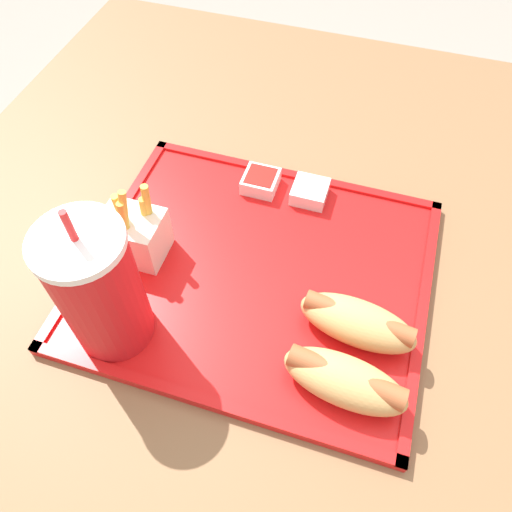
{
  "coord_description": "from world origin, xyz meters",
  "views": [
    {
      "loc": [
        -0.06,
        0.29,
        1.24
      ],
      "look_at": [
        0.04,
        -0.03,
        0.77
      ],
      "focal_mm": 35.0,
      "sensor_mm": 36.0,
      "label": 1
    }
  ],
  "objects": [
    {
      "name": "ground_plane",
      "position": [
        0.0,
        0.0,
        0.0
      ],
      "size": [
        8.0,
        8.0,
        0.0
      ],
      "primitive_type": "plane",
      "color": "gray"
    },
    {
      "name": "dining_table",
      "position": [
        0.0,
        0.0,
        0.36
      ],
      "size": [
        1.04,
        1.19,
        0.73
      ],
      "color": "brown",
      "rests_on": "ground_plane"
    },
    {
      "name": "food_tray",
      "position": [
        0.04,
        -0.03,
        0.73
      ],
      "size": [
        0.41,
        0.35,
        0.01
      ],
      "color": "red",
      "rests_on": "dining_table"
    },
    {
      "name": "soda_cup",
      "position": [
        0.16,
        0.09,
        0.82
      ],
      "size": [
        0.09,
        0.09,
        0.2
      ],
      "color": "red",
      "rests_on": "food_tray"
    },
    {
      "name": "hot_dog_far",
      "position": [
        -0.09,
        0.08,
        0.76
      ],
      "size": [
        0.13,
        0.07,
        0.05
      ],
      "color": "tan",
      "rests_on": "food_tray"
    },
    {
      "name": "hot_dog_near",
      "position": [
        -0.09,
        0.01,
        0.76
      ],
      "size": [
        0.13,
        0.07,
        0.05
      ],
      "color": "tan",
      "rests_on": "food_tray"
    },
    {
      "name": "fries_carton",
      "position": [
        0.19,
        -0.02,
        0.77
      ],
      "size": [
        0.07,
        0.06,
        0.11
      ],
      "color": "silver",
      "rests_on": "food_tray"
    },
    {
      "name": "sauce_cup_mayo",
      "position": [
        0.01,
        -0.17,
        0.75
      ],
      "size": [
        0.05,
        0.05,
        0.02
      ],
      "color": "silver",
      "rests_on": "food_tray"
    },
    {
      "name": "sauce_cup_ketchup",
      "position": [
        0.07,
        -0.17,
        0.75
      ],
      "size": [
        0.05,
        0.05,
        0.02
      ],
      "color": "silver",
      "rests_on": "food_tray"
    }
  ]
}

